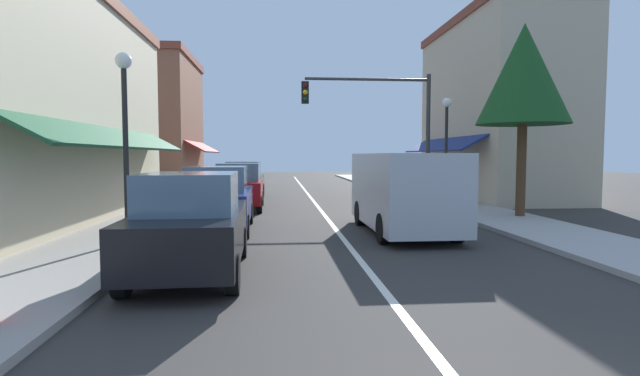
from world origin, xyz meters
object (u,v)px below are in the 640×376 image
object	(u,v)px
street_lamp_right_mid	(446,133)
tree_right_near	(524,75)
parked_car_second_left	(218,199)
parked_car_third_left	(239,187)
van_in_lane	(403,190)
street_lamp_left_near	(125,115)
parked_car_far_left	(244,180)
traffic_signal_mast_arm	(384,114)
parked_car_nearest_left	(191,224)

from	to	relation	value
street_lamp_right_mid	tree_right_near	xyz separation A→B (m)	(1.35, -3.23, 1.70)
parked_car_second_left	parked_car_third_left	size ratio (longest dim) A/B	1.00
van_in_lane	street_lamp_left_near	size ratio (longest dim) A/B	1.20
parked_car_second_left	van_in_lane	world-z (taller)	van_in_lane
parked_car_far_left	street_lamp_right_mid	size ratio (longest dim) A/B	0.97
parked_car_third_left	tree_right_near	distance (m)	10.66
traffic_signal_mast_arm	van_in_lane	bearing A→B (deg)	-98.40
street_lamp_left_near	street_lamp_right_mid	size ratio (longest dim) A/B	1.02
street_lamp_right_mid	tree_right_near	world-z (taller)	tree_right_near
parked_car_nearest_left	parked_car_far_left	distance (m)	15.16
street_lamp_right_mid	traffic_signal_mast_arm	bearing A→B (deg)	133.20
van_in_lane	parked_car_nearest_left	bearing A→B (deg)	-139.43
parked_car_third_left	street_lamp_right_mid	size ratio (longest dim) A/B	0.96
traffic_signal_mast_arm	tree_right_near	xyz separation A→B (m)	(3.34, -5.35, 0.82)
street_lamp_left_near	van_in_lane	bearing A→B (deg)	12.46
parked_car_third_left	traffic_signal_mast_arm	size ratio (longest dim) A/B	0.75
van_in_lane	street_lamp_right_mid	xyz separation A→B (m)	(3.12, 5.57, 1.77)
traffic_signal_mast_arm	street_lamp_right_mid	bearing A→B (deg)	-46.80
traffic_signal_mast_arm	street_lamp_left_near	world-z (taller)	traffic_signal_mast_arm
parked_car_far_left	traffic_signal_mast_arm	xyz separation A→B (m)	(6.08, -3.26, 2.92)
parked_car_second_left	parked_car_third_left	world-z (taller)	same
parked_car_second_left	street_lamp_left_near	world-z (taller)	street_lamp_left_near
parked_car_second_left	traffic_signal_mast_arm	xyz separation A→B (m)	(6.09, 6.98, 2.92)
parked_car_second_left	tree_right_near	world-z (taller)	tree_right_near
van_in_lane	tree_right_near	bearing A→B (deg)	27.14
parked_car_far_left	traffic_signal_mast_arm	bearing A→B (deg)	-26.86
traffic_signal_mast_arm	street_lamp_right_mid	xyz separation A→B (m)	(1.99, -2.12, -0.88)
tree_right_near	parked_car_second_left	bearing A→B (deg)	-170.19
parked_car_third_left	traffic_signal_mast_arm	bearing A→B (deg)	14.85
parked_car_second_left	tree_right_near	bearing A→B (deg)	8.77
parked_car_second_left	parked_car_far_left	world-z (taller)	same
parked_car_nearest_left	van_in_lane	distance (m)	6.41
street_lamp_right_mid	parked_car_nearest_left	bearing A→B (deg)	-129.12
parked_car_nearest_left	tree_right_near	distance (m)	11.97
tree_right_near	street_lamp_right_mid	bearing A→B (deg)	112.67
parked_car_third_left	parked_car_second_left	bearing A→B (deg)	-92.23
parked_car_nearest_left	street_lamp_left_near	size ratio (longest dim) A/B	0.96
traffic_signal_mast_arm	parked_car_nearest_left	bearing A→B (deg)	-116.63
parked_car_second_left	traffic_signal_mast_arm	world-z (taller)	traffic_signal_mast_arm
parked_car_third_left	street_lamp_right_mid	xyz separation A→B (m)	(7.92, -0.49, 2.04)
parked_car_nearest_left	parked_car_third_left	distance (m)	10.27
parked_car_far_left	street_lamp_right_mid	world-z (taller)	street_lamp_right_mid
parked_car_nearest_left	traffic_signal_mast_arm	distance (m)	13.62
parked_car_third_left	traffic_signal_mast_arm	distance (m)	6.81
parked_car_nearest_left	street_lamp_right_mid	size ratio (longest dim) A/B	0.97
parked_car_second_left	street_lamp_left_near	size ratio (longest dim) A/B	0.95
parked_car_third_left	street_lamp_left_near	distance (m)	8.05
street_lamp_left_near	parked_car_far_left	bearing A→B (deg)	81.94
van_in_lane	street_lamp_right_mid	world-z (taller)	street_lamp_right_mid
parked_car_third_left	van_in_lane	world-z (taller)	van_in_lane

